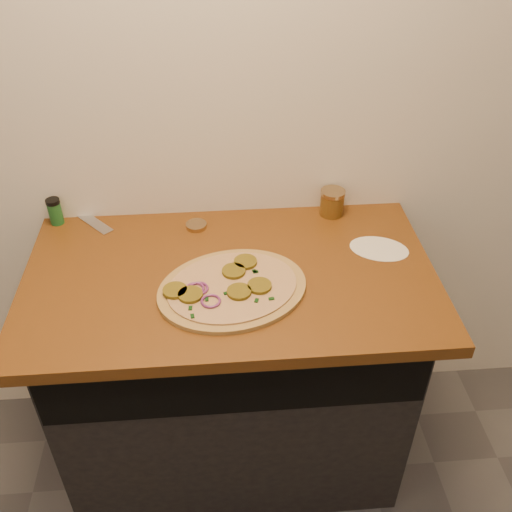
{
  "coord_description": "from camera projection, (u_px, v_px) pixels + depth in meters",
  "views": [
    {
      "loc": [
        -0.03,
        0.13,
        1.95
      ],
      "look_at": [
        0.08,
        1.42,
        0.95
      ],
      "focal_mm": 40.0,
      "sensor_mm": 36.0,
      "label": 1
    }
  ],
  "objects": [
    {
      "name": "cabinet",
      "position": [
        233.0,
        372.0,
        1.97
      ],
      "size": [
        1.1,
        0.6,
        0.86
      ],
      "primitive_type": "cube",
      "color": "black",
      "rests_on": "ground"
    },
    {
      "name": "countertop",
      "position": [
        230.0,
        277.0,
        1.67
      ],
      "size": [
        1.2,
        0.7,
        0.04
      ],
      "primitive_type": "cube",
      "color": "brown",
      "rests_on": "cabinet"
    },
    {
      "name": "pizza",
      "position": [
        231.0,
        288.0,
        1.59
      ],
      "size": [
        0.52,
        0.52,
        0.03
      ],
      "color": "tan",
      "rests_on": "countertop"
    },
    {
      "name": "chefs_knife",
      "position": [
        79.0,
        212.0,
        1.91
      ],
      "size": [
        0.22,
        0.24,
        0.02
      ],
      "color": "#B7BAC1",
      "rests_on": "countertop"
    },
    {
      "name": "mason_jar_lid",
      "position": [
        196.0,
        225.0,
        1.84
      ],
      "size": [
        0.09,
        0.09,
        0.01
      ],
      "primitive_type": "cylinder",
      "rotation": [
        0.0,
        0.0,
        -0.35
      ],
      "color": "tan",
      "rests_on": "countertop"
    },
    {
      "name": "salsa_jar",
      "position": [
        332.0,
        202.0,
        1.88
      ],
      "size": [
        0.08,
        0.08,
        0.09
      ],
      "color": "maroon",
      "rests_on": "countertop"
    },
    {
      "name": "spice_shaker",
      "position": [
        55.0,
        211.0,
        1.84
      ],
      "size": [
        0.04,
        0.04,
        0.09
      ],
      "color": "#1D5D27",
      "rests_on": "countertop"
    },
    {
      "name": "flour_spill",
      "position": [
        379.0,
        249.0,
        1.75
      ],
      "size": [
        0.23,
        0.23,
        0.0
      ],
      "primitive_type": "cylinder",
      "rotation": [
        0.0,
        0.0,
        -0.35
      ],
      "color": "silver",
      "rests_on": "countertop"
    }
  ]
}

